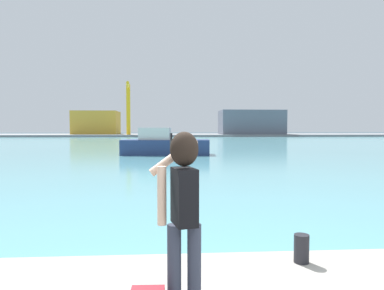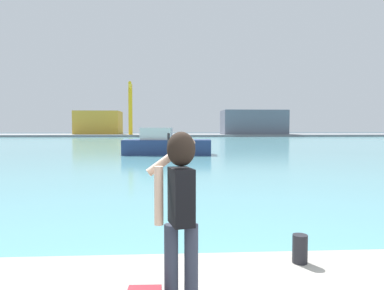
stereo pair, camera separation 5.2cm
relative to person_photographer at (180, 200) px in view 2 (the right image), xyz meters
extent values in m
plane|color=#334751|center=(0.92, 49.42, -1.61)|extent=(220.00, 220.00, 0.00)
cube|color=#599EA8|center=(0.92, 51.42, -1.60)|extent=(140.00, 100.00, 0.02)
cube|color=gray|center=(0.92, 91.42, -1.34)|extent=(140.00, 20.00, 0.53)
cylinder|color=#2D3342|center=(-0.09, 0.00, -0.66)|extent=(0.14, 0.14, 0.82)
cylinder|color=#2D3342|center=(0.11, 0.00, -0.66)|extent=(0.14, 0.14, 0.82)
cube|color=black|center=(0.01, 0.00, 0.03)|extent=(0.27, 0.38, 0.56)
sphere|color=#E0B293|center=(0.01, 0.00, 0.49)|extent=(0.22, 0.22, 0.22)
ellipsoid|color=black|center=(0.01, -0.02, 0.50)|extent=(0.28, 0.26, 0.34)
cylinder|color=#E0B293|center=(-0.21, 0.00, 0.04)|extent=(0.09, 0.09, 0.58)
cylinder|color=#E0B293|center=(-0.09, 0.20, 0.41)|extent=(0.53, 0.20, 0.40)
cube|color=black|center=(-0.11, 0.32, 0.58)|extent=(0.03, 0.07, 0.14)
cylinder|color=black|center=(1.60, 1.00, -0.88)|extent=(0.20, 0.20, 0.37)
cube|color=navy|center=(-0.42, 26.14, -0.95)|extent=(7.54, 3.17, 1.27)
cube|color=silver|center=(-1.34, 26.22, 0.19)|extent=(2.72, 2.13, 1.01)
cube|color=gold|center=(-19.95, 93.30, 2.03)|extent=(11.81, 9.35, 6.22)
cube|color=slate|center=(21.82, 88.77, 2.10)|extent=(16.66, 9.15, 6.35)
cylinder|color=yellow|center=(-10.25, 84.14, 5.19)|extent=(1.00, 1.00, 12.53)
cylinder|color=yellow|center=(-9.77, 79.56, 10.66)|extent=(1.66, 9.23, 0.70)
camera|label=1|loc=(-0.13, -3.40, 0.71)|focal=32.57mm
camera|label=2|loc=(-0.08, -3.41, 0.71)|focal=32.57mm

